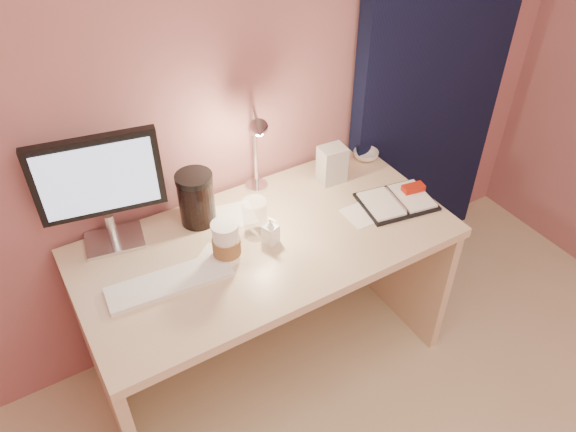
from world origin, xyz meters
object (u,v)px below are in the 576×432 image
monitor (100,183)px  desk_lamp (275,144)px  product_box (332,164)px  planner (398,200)px  lotion_bottle (271,230)px  desk (259,270)px  dark_jar (197,201)px  keyboard (170,282)px  bowl (366,155)px  coffee_cup (226,243)px  clear_cup (255,219)px

monitor → desk_lamp: bearing=5.0°
desk_lamp → product_box: bearing=16.3°
monitor → product_box: (0.91, -0.09, -0.19)m
planner → lotion_bottle: bearing=-175.7°
desk → dark_jar: (-0.17, 0.15, 0.32)m
desk_lamp → planner: bearing=-14.3°
monitor → keyboard: monitor is taller
monitor → desk_lamp: monitor is taller
bowl → lotion_bottle: (-0.64, -0.27, 0.04)m
bowl → coffee_cup: bearing=-161.9°
desk → dark_jar: 0.40m
lotion_bottle → keyboard: bearing=-178.7°
lotion_bottle → dark_jar: (-0.18, 0.25, 0.04)m
planner → dark_jar: bearing=167.4°
desk → planner: size_ratio=4.39×
clear_cup → product_box: (0.44, 0.14, 0.00)m
planner → product_box: size_ratio=1.99×
monitor → clear_cup: monitor is taller
dark_jar → clear_cup: bearing=-51.2°
keyboard → desk: bearing=19.7°
lotion_bottle → product_box: product_box is taller
keyboard → dark_jar: 0.35m
desk → keyboard: keyboard is taller
desk → monitor: (-0.49, 0.20, 0.50)m
coffee_cup → product_box: coffee_cup is taller
coffee_cup → bowl: bearing=18.1°
clear_cup → desk: bearing=55.2°
lotion_bottle → desk_lamp: 0.34m
dark_jar → product_box: (0.59, -0.04, -0.02)m
clear_cup → product_box: 0.46m
planner → bowl: bearing=85.8°
monitor → dark_jar: (0.32, -0.04, -0.18)m
dark_jar → coffee_cup: bearing=-89.8°
dark_jar → bowl: bearing=1.2°
dark_jar → product_box: dark_jar is taller
clear_cup → dark_jar: dark_jar is taller
desk → monitor: monitor is taller
keyboard → dark_jar: size_ratio=2.22×
desk → product_box: bearing=15.1°
desk → clear_cup: bearing=-124.8°
clear_cup → bowl: 0.70m
clear_cup → lotion_bottle: 0.07m
lotion_bottle → dark_jar: dark_jar is taller
monitor → coffee_cup: (0.32, -0.29, -0.19)m
clear_cup → dark_jar: 0.24m
planner → monitor: bearing=171.7°
bowl → monitor: bearing=178.6°
keyboard → coffee_cup: bearing=7.4°
coffee_cup → dark_jar: size_ratio=0.85×
coffee_cup → keyboard: bearing=-177.5°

